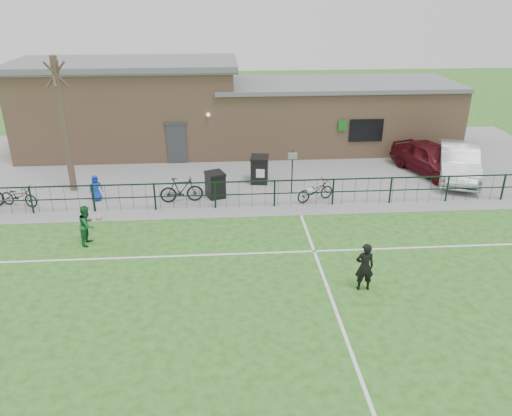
{
  "coord_description": "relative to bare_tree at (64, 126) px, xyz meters",
  "views": [
    {
      "loc": [
        -1.18,
        -11.33,
        8.63
      ],
      "look_at": [
        0.0,
        5.0,
        1.3
      ],
      "focal_mm": 35.0,
      "sensor_mm": 36.0,
      "label": 1
    }
  ],
  "objects": [
    {
      "name": "wheelie_bin_right",
      "position": [
        8.59,
        0.4,
        -2.38
      ],
      "size": [
        0.91,
        1.0,
        1.19
      ],
      "primitive_type": "cube",
      "rotation": [
        0.0,
        0.0,
        -0.14
      ],
      "color": "black",
      "rests_on": "paving_strip"
    },
    {
      "name": "pitch_line_perp",
      "position": [
        10.0,
        -10.5,
        -3.0
      ],
      "size": [
        0.1,
        16.0,
        0.01
      ],
      "primitive_type": "cube",
      "color": "white",
      "rests_on": "ground"
    },
    {
      "name": "ball_ground",
      "position": [
        1.82,
        -3.33,
        -2.88
      ],
      "size": [
        0.23,
        0.23,
        0.23
      ],
      "primitive_type": "sphere",
      "color": "silver",
      "rests_on": "ground"
    },
    {
      "name": "bicycle_d",
      "position": [
        5.05,
        -1.74,
        -2.42
      ],
      "size": [
        1.89,
        0.69,
        1.11
      ],
      "primitive_type": "imported",
      "rotation": [
        0.0,
        0.0,
        1.66
      ],
      "color": "black",
      "rests_on": "paving_strip"
    },
    {
      "name": "perimeter_fence",
      "position": [
        8.0,
        -2.5,
        -2.4
      ],
      "size": [
        28.0,
        0.1,
        1.2
      ],
      "primitive_type": "cube",
      "color": "black",
      "rests_on": "ground"
    },
    {
      "name": "spectator_child",
      "position": [
        1.34,
        -1.34,
        -2.4
      ],
      "size": [
        0.67,
        0.55,
        1.17
      ],
      "primitive_type": "imported",
      "rotation": [
        0.0,
        0.0,
        0.36
      ],
      "color": "#1437C4",
      "rests_on": "paving_strip"
    },
    {
      "name": "bicycle_c",
      "position": [
        -1.8,
        -1.7,
        -2.52
      ],
      "size": [
        1.83,
        1.1,
        0.91
      ],
      "primitive_type": "imported",
      "rotation": [
        0.0,
        0.0,
        1.26
      ],
      "color": "black",
      "rests_on": "paving_strip"
    },
    {
      "name": "goalkeeper_kick",
      "position": [
        11.03,
        -8.89,
        -2.17
      ],
      "size": [
        1.63,
        3.3,
        2.24
      ],
      "color": "black",
      "rests_on": "ground"
    },
    {
      "name": "car_silver",
      "position": [
        18.2,
        0.25,
        -2.16
      ],
      "size": [
        3.35,
        5.27,
        1.64
      ],
      "primitive_type": "imported",
      "rotation": [
        0.0,
        0.0,
        -0.35
      ],
      "color": "#A9ABB0",
      "rests_on": "paving_strip"
    },
    {
      "name": "bicycle_e",
      "position": [
        10.82,
        -2.03,
        -2.51
      ],
      "size": [
        1.87,
        1.24,
        0.93
      ],
      "primitive_type": "imported",
      "rotation": [
        0.0,
        0.0,
        1.96
      ],
      "color": "black",
      "rests_on": "paving_strip"
    },
    {
      "name": "sign_post",
      "position": [
        9.94,
        -1.06,
        -1.98
      ],
      "size": [
        0.08,
        0.08,
        2.0
      ],
      "primitive_type": "cylinder",
      "rotation": [
        0.0,
        0.0,
        0.4
      ],
      "color": "black",
      "rests_on": "paving_strip"
    },
    {
      "name": "wheelie_bin_left",
      "position": [
        6.5,
        -1.28,
        -2.45
      ],
      "size": [
        0.94,
        1.0,
        1.06
      ],
      "primitive_type": "cube",
      "rotation": [
        0.0,
        0.0,
        0.36
      ],
      "color": "black",
      "rests_on": "paving_strip"
    },
    {
      "name": "pitch_line_mid",
      "position": [
        8.0,
        -6.5,
        -3.0
      ],
      "size": [
        28.0,
        0.1,
        0.01
      ],
      "primitive_type": "cube",
      "color": "white",
      "rests_on": "ground"
    },
    {
      "name": "pitch_line_touch",
      "position": [
        8.0,
        -2.7,
        -3.0
      ],
      "size": [
        28.0,
        0.1,
        0.01
      ],
      "primitive_type": "cube",
      "color": "white",
      "rests_on": "ground"
    },
    {
      "name": "ground",
      "position": [
        8.0,
        -10.5,
        -3.0
      ],
      "size": [
        90.0,
        90.0,
        0.0
      ],
      "primitive_type": "plane",
      "color": "#275F1B",
      "rests_on": "ground"
    },
    {
      "name": "clubhouse",
      "position": [
        7.12,
        6.0,
        -0.78
      ],
      "size": [
        24.25,
        5.4,
        4.96
      ],
      "color": "tan",
      "rests_on": "ground"
    },
    {
      "name": "paving_strip",
      "position": [
        8.0,
        3.0,
        -2.99
      ],
      "size": [
        34.0,
        13.0,
        0.02
      ],
      "primitive_type": "cube",
      "color": "gray",
      "rests_on": "ground"
    },
    {
      "name": "car_maroon",
      "position": [
        17.15,
        1.01,
        -2.2
      ],
      "size": [
        3.23,
        4.93,
        1.56
      ],
      "primitive_type": "imported",
      "rotation": [
        0.0,
        0.0,
        0.33
      ],
      "color": "#460C12",
      "rests_on": "paving_strip"
    },
    {
      "name": "bare_tree",
      "position": [
        0.0,
        0.0,
        0.0
      ],
      "size": [
        0.3,
        0.3,
        6.0
      ],
      "primitive_type": "cylinder",
      "color": "#45352A",
      "rests_on": "ground"
    },
    {
      "name": "outfield_player",
      "position": [
        1.92,
        -5.3,
        -2.26
      ],
      "size": [
        0.67,
        0.81,
        1.48
      ],
      "primitive_type": "imported",
      "rotation": [
        0.0,
        0.0,
        1.4
      ],
      "color": "#1A5C2C",
      "rests_on": "ground"
    }
  ]
}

